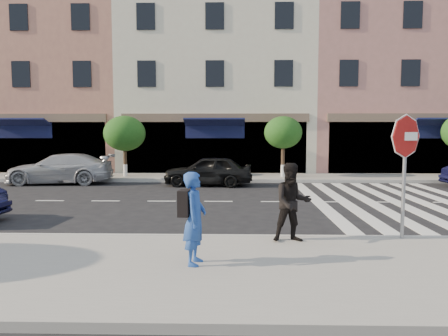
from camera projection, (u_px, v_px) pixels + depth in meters
ground at (213, 227)px, 11.37m from camera, size 120.00×120.00×0.00m
sidewalk_near at (202, 271)px, 7.63m from camera, size 60.00×4.50×0.15m
sidewalk_far at (223, 177)px, 22.32m from camera, size 60.00×3.00×0.15m
building_west_mid at (54, 59)px, 27.94m from camera, size 10.00×9.00×14.00m
building_centre at (218, 83)px, 27.82m from camera, size 11.00×9.00×11.00m
building_east_mid at (408, 66)px, 27.43m from camera, size 13.00×9.00×13.00m
street_tree_wb at (125, 134)px, 22.04m from camera, size 2.10×2.10×3.06m
street_tree_c at (283, 133)px, 21.84m from camera, size 1.90×1.90×3.04m
stop_sign at (405, 149)px, 9.42m from camera, size 0.95×0.22×2.72m
photographer at (195, 218)px, 7.70m from camera, size 0.47×0.65×1.65m
walker at (292, 203)px, 9.25m from camera, size 0.89×0.73×1.68m
car_far_left at (60, 169)px, 20.28m from camera, size 4.95×2.28×1.40m
car_far_mid at (208, 171)px, 19.60m from camera, size 4.04×1.81×1.35m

